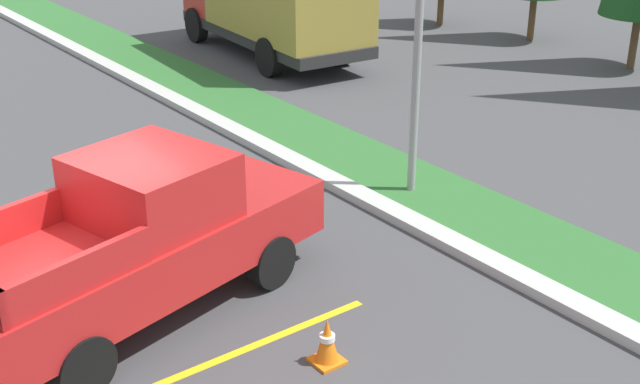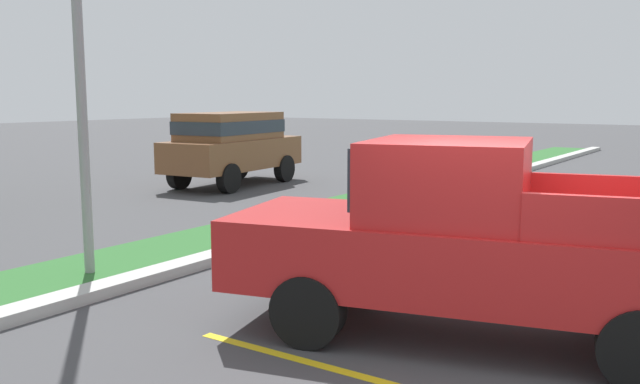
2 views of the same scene
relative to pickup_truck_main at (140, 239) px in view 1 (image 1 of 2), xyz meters
name	(u,v)px [view 1 (image 1 of 2)]	position (x,y,z in m)	size (l,w,h in m)	color
ground_plane	(96,306)	(-0.47, -0.51, -1.04)	(120.00, 120.00, 0.00)	#424244
parking_line_near	(97,265)	(-1.54, -0.05, -1.04)	(0.12, 4.80, 0.01)	yellow
parking_line_far	(203,367)	(1.56, -0.05, -1.04)	(0.12, 4.80, 0.01)	yellow
curb_strip	(382,206)	(-0.47, 4.49, -0.97)	(56.00, 0.40, 0.15)	#B2B2AD
grass_median	(430,193)	(-0.47, 5.59, -1.01)	(56.00, 1.80, 0.06)	#2D662D
pickup_truck_main	(140,239)	(0.00, 0.00, 0.00)	(3.11, 5.52, 2.10)	black
traffic_cone	(327,341)	(2.37, 1.18, -0.75)	(0.36, 0.36, 0.60)	orange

